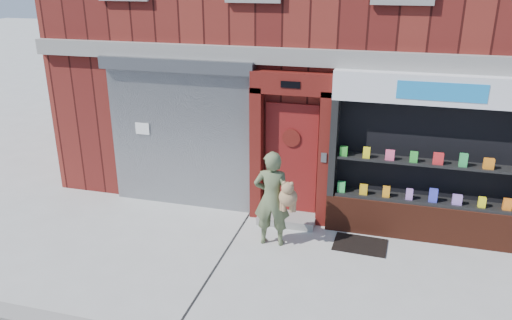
% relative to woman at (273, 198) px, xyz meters
% --- Properties ---
extents(ground, '(80.00, 80.00, 0.00)m').
position_rel_woman_xyz_m(ground, '(0.83, -0.85, -0.88)').
color(ground, '#9E9E99').
rests_on(ground, ground).
extents(shutter_bay, '(3.10, 0.30, 3.04)m').
position_rel_woman_xyz_m(shutter_bay, '(-2.17, 1.08, 0.84)').
color(shutter_bay, gray).
rests_on(shutter_bay, ground).
extents(red_door_bay, '(1.52, 0.58, 2.90)m').
position_rel_woman_xyz_m(red_door_bay, '(0.08, 1.01, 0.58)').
color(red_door_bay, '#53110E').
rests_on(red_door_bay, ground).
extents(pharmacy_bay, '(3.50, 0.41, 3.00)m').
position_rel_woman_xyz_m(pharmacy_bay, '(2.57, 0.96, 0.49)').
color(pharmacy_bay, '#522113').
rests_on(pharmacy_bay, ground).
extents(woman, '(0.80, 0.48, 1.74)m').
position_rel_woman_xyz_m(woman, '(0.00, 0.00, 0.00)').
color(woman, '#566442').
rests_on(woman, ground).
extents(doormat, '(0.95, 0.69, 0.02)m').
position_rel_woman_xyz_m(doormat, '(1.52, 0.34, -0.87)').
color(doormat, black).
rests_on(doormat, ground).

